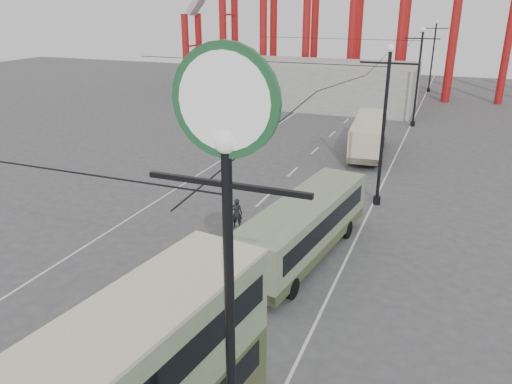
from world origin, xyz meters
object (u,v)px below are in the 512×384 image
at_px(lamp_post_near, 227,207).
at_px(pedestrian, 237,213).
at_px(single_decker_green, 304,226).
at_px(single_decker_cream, 369,135).

bearing_deg(lamp_post_near, pedestrian, 113.61).
relative_size(lamp_post_near, pedestrian, 6.53).
relative_size(single_decker_green, single_decker_cream, 1.12).
bearing_deg(lamp_post_near, single_decker_cream, 94.37).
distance_m(lamp_post_near, single_decker_green, 14.44).
bearing_deg(pedestrian, lamp_post_near, 103.20).
height_order(lamp_post_near, single_decker_green, lamp_post_near).
relative_size(single_decker_cream, pedestrian, 5.63).
relative_size(lamp_post_near, single_decker_green, 1.03).
bearing_deg(pedestrian, single_decker_green, 145.06).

